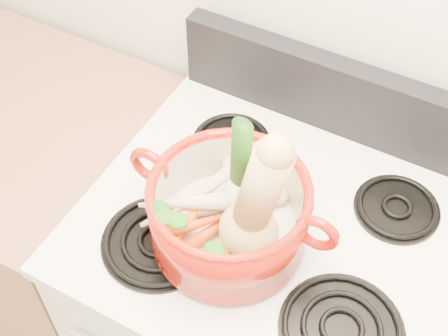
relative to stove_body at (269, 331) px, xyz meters
The scene contains 22 objects.
stove_body is the anchor object (origin of this frame).
cooktop 0.47m from the stove_body, ahead, with size 0.78×0.67×0.03m, color silver.
control_backsplash 0.65m from the stove_body, 90.00° to the left, with size 0.76×0.05×0.18m, color black.
burner_front_left 0.56m from the stove_body, 139.90° to the right, with size 0.22×0.22×0.02m, color black.
burner_front_right 0.56m from the stove_body, 40.10° to the right, with size 0.22×0.22×0.02m, color black.
burner_back_left 0.55m from the stove_body, 143.62° to the left, with size 0.17×0.17×0.02m, color black.
burner_back_right 0.55m from the stove_body, 36.38° to the left, with size 0.17×0.17×0.02m, color black.
dutch_oven 0.59m from the stove_body, 128.94° to the right, with size 0.30×0.30×0.15m, color #9E160A.
pot_handle_left 0.68m from the stove_body, 158.47° to the right, with size 0.08×0.08×0.02m, color #9E160A.
pot_handle_right 0.64m from the stove_body, 41.96° to the right, with size 0.08×0.08×0.02m, color #9E160A.
squash 0.69m from the stove_body, 101.87° to the right, with size 0.12×0.12×0.28m, color tan, non-canonical shape.
leek 0.68m from the stove_body, 134.07° to the right, with size 0.04×0.04×0.27m, color silver.
ginger 0.56m from the stove_body, behind, with size 0.08×0.06×0.04m, color tan.
parsnip_0 0.59m from the stove_body, 154.75° to the right, with size 0.05×0.05×0.25m, color beige.
parsnip_1 0.59m from the stove_body, 144.18° to the right, with size 0.04×0.04×0.21m, color beige.
parsnip_2 0.58m from the stove_body, 168.77° to the right, with size 0.04×0.04×0.19m, color beige.
parsnip_3 0.61m from the stove_body, 146.03° to the right, with size 0.04×0.04×0.19m, color beige.
parsnip_4 0.60m from the stove_body, 167.96° to the right, with size 0.05×0.05×0.23m, color beige.
carrot_0 0.57m from the stove_body, 126.84° to the right, with size 0.03×0.03×0.15m, color #C13909.
carrot_1 0.59m from the stove_body, 137.64° to the right, with size 0.03×0.03×0.14m, color #D8570A.
carrot_2 0.59m from the stove_body, 108.46° to the right, with size 0.03×0.03×0.16m, color #C74409.
carrot_3 0.60m from the stove_body, 130.21° to the right, with size 0.03×0.03×0.13m, color #C8370A.
Camera 1 is at (0.24, 0.72, 1.97)m, focal length 50.00 mm.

